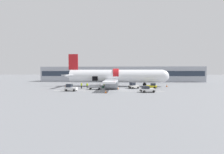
{
  "coord_description": "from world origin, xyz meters",
  "views": [
    {
      "loc": [
        -0.41,
        -35.93,
        4.42
      ],
      "look_at": [
        -2.69,
        4.16,
        3.11
      ],
      "focal_mm": 22.0,
      "sensor_mm": 36.0,
      "label": 1
    }
  ],
  "objects": [
    {
      "name": "apron_marking_line",
      "position": [
        -3.28,
        -3.21,
        0.0
      ],
      "size": [
        26.82,
        0.32,
        0.01
      ],
      "color": "silver",
      "rests_on": "ground_plane"
    },
    {
      "name": "safety_cone_wingtip",
      "position": [
        -0.91,
        0.31,
        0.34
      ],
      "size": [
        0.59,
        0.59,
        0.72
      ],
      "color": "black",
      "rests_on": "ground_plane"
    },
    {
      "name": "suitcase_on_tarmac_upright",
      "position": [
        -5.16,
        2.62,
        0.29
      ],
      "size": [
        0.51,
        0.41,
        0.69
      ],
      "color": "#14472D",
      "rests_on": "ground_plane"
    },
    {
      "name": "ground_crew_supervisor",
      "position": [
        -4.89,
        4.16,
        0.86
      ],
      "size": [
        0.56,
        0.48,
        1.63
      ],
      "color": "#1E2338",
      "rests_on": "ground_plane"
    },
    {
      "name": "safety_cone_nose",
      "position": [
        14.14,
        7.29,
        0.36
      ],
      "size": [
        0.63,
        0.63,
        0.76
      ],
      "color": "black",
      "rests_on": "ground_plane"
    },
    {
      "name": "baggage_cart_loading",
      "position": [
        -7.51,
        3.58,
        0.58
      ],
      "size": [
        3.69,
        2.66,
        1.14
      ],
      "color": "silver",
      "rests_on": "ground_plane"
    },
    {
      "name": "safety_cone_tail",
      "position": [
        -17.24,
        5.93,
        0.33
      ],
      "size": [
        0.48,
        0.48,
        0.71
      ],
      "color": "black",
      "rests_on": "ground_plane"
    },
    {
      "name": "baggage_cart_queued",
      "position": [
        -6.82,
        -0.57,
        0.58
      ],
      "size": [
        4.18,
        2.14,
        1.12
      ],
      "color": "#999BA0",
      "rests_on": "ground_plane"
    },
    {
      "name": "baggage_tug_mid",
      "position": [
        -12.11,
        -3.95,
        0.72
      ],
      "size": [
        2.91,
        2.02,
        1.69
      ],
      "color": "white",
      "rests_on": "ground_plane"
    },
    {
      "name": "baggage_tug_spare",
      "position": [
        3.38,
        2.28,
        0.7
      ],
      "size": [
        3.04,
        2.71,
        1.65
      ],
      "color": "silver",
      "rests_on": "ground_plane"
    },
    {
      "name": "baggage_tug_lead",
      "position": [
        5.72,
        -4.95,
        0.63
      ],
      "size": [
        3.42,
        2.41,
        1.42
      ],
      "color": "white",
      "rests_on": "ground_plane"
    },
    {
      "name": "safety_cone_engine_left",
      "position": [
        -3.42,
        -6.71,
        0.32
      ],
      "size": [
        0.6,
        0.6,
        0.68
      ],
      "color": "black",
      "rests_on": "ground_plane"
    },
    {
      "name": "ground_crew_driver",
      "position": [
        -3.6,
        4.3,
        0.81
      ],
      "size": [
        0.47,
        0.52,
        1.54
      ],
      "color": "#2D2D33",
      "rests_on": "ground_plane"
    },
    {
      "name": "terminal_strip",
      "position": [
        0.0,
        33.04,
        3.6
      ],
      "size": [
        76.99,
        10.56,
        7.19
      ],
      "color": "#9EA3AD",
      "rests_on": "ground_plane"
    },
    {
      "name": "ground_plane",
      "position": [
        0.0,
        0.0,
        0.0
      ],
      "size": [
        500.0,
        500.0,
        0.0
      ],
      "primitive_type": "plane",
      "color": "gray"
    },
    {
      "name": "baggage_tug_rear",
      "position": [
        8.66,
        3.22,
        0.61
      ],
      "size": [
        3.25,
        2.54,
        1.42
      ],
      "color": "yellow",
      "rests_on": "ground_plane"
    },
    {
      "name": "airplane",
      "position": [
        -2.05,
        7.95,
        3.14
      ],
      "size": [
        33.59,
        29.6,
        10.39
      ],
      "color": "white",
      "rests_on": "ground_plane"
    },
    {
      "name": "ground_crew_loader_b",
      "position": [
        -9.6,
        2.24,
        0.81
      ],
      "size": [
        0.49,
        0.49,
        1.54
      ],
      "color": "#2D2D33",
      "rests_on": "ground_plane"
    },
    {
      "name": "ground_crew_loader_a",
      "position": [
        -10.97,
        1.26,
        0.86
      ],
      "size": [
        0.52,
        0.52,
        1.64
      ],
      "color": "black",
      "rests_on": "ground_plane"
    }
  ]
}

